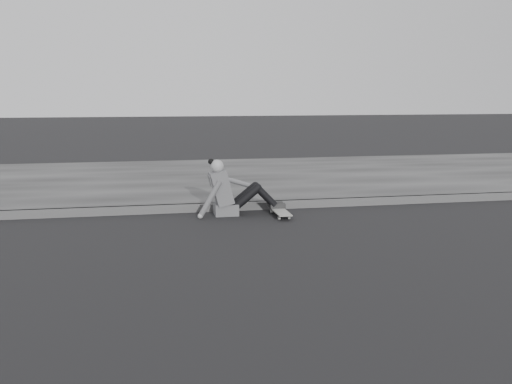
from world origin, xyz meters
The scene contains 5 objects.
ground centered at (0.00, 0.00, 0.00)m, with size 80.00×80.00×0.00m, color black.
curb centered at (0.00, 2.58, 0.06)m, with size 24.00×0.16×0.12m, color #444444.
sidewalk centered at (0.00, 5.60, 0.06)m, with size 24.00×6.00×0.12m, color #373737.
skateboard centered at (-2.12, 2.00, 0.07)m, with size 0.20×0.78×0.09m.
seated_woman centered at (-2.86, 2.25, 0.36)m, with size 1.38×0.46×0.88m.
Camera 1 is at (-4.10, -6.31, 1.86)m, focal length 40.00 mm.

